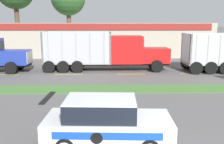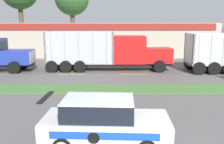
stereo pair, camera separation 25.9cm
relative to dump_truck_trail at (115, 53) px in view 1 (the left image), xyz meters
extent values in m
cube|color=#477538|center=(1.01, -6.96, -1.62)|extent=(120.00, 2.11, 0.06)
cube|color=yellow|center=(-9.49, -1.90, -1.64)|extent=(2.40, 0.14, 0.01)
cube|color=yellow|center=(-4.09, -1.90, -1.64)|extent=(2.40, 0.14, 0.01)
cube|color=yellow|center=(1.31, -1.90, -1.64)|extent=(2.40, 0.14, 0.01)
cube|color=yellow|center=(6.71, -1.90, -1.64)|extent=(2.40, 0.14, 0.01)
cube|color=#23389E|center=(-9.03, -0.64, -0.31)|extent=(2.59, 1.89, 1.25)
cube|color=#B7B7BC|center=(-7.71, -0.64, -0.31)|extent=(0.06, 1.62, 1.06)
cylinder|color=black|center=(-9.03, -1.78, -1.11)|extent=(1.06, 0.30, 1.06)
cylinder|color=black|center=(-9.03, 0.49, -1.11)|extent=(1.06, 0.30, 1.06)
cube|color=silver|center=(9.78, -0.85, -0.86)|extent=(7.11, 2.57, 0.12)
cube|color=silver|center=(6.31, -0.85, 0.46)|extent=(0.16, 2.57, 2.64)
cube|color=silver|center=(9.78, 0.35, 0.46)|extent=(7.11, 0.16, 2.64)
cube|color=#B2B2B7|center=(6.73, -2.16, 0.46)|extent=(0.10, 0.04, 2.51)
cube|color=#B2B2B7|center=(7.75, -2.16, 0.46)|extent=(0.10, 0.04, 2.51)
cube|color=#B2B2B7|center=(8.76, -2.16, 0.46)|extent=(0.10, 0.04, 2.51)
cylinder|color=black|center=(6.83, -2.12, -1.10)|extent=(1.09, 0.30, 1.09)
cylinder|color=black|center=(6.83, 0.41, -1.10)|extent=(1.09, 0.30, 1.09)
cylinder|color=black|center=(8.10, -2.12, -1.10)|extent=(1.09, 0.30, 1.09)
cylinder|color=black|center=(8.10, 0.41, -1.10)|extent=(1.09, 0.30, 1.09)
cylinder|color=black|center=(9.37, 0.41, -1.10)|extent=(1.09, 0.30, 1.09)
cube|color=black|center=(-0.79, 0.00, -1.02)|extent=(11.42, 1.30, 0.18)
cube|color=red|center=(3.68, 0.00, -0.26)|extent=(2.48, 1.94, 1.35)
cube|color=#B7B7BC|center=(4.95, 0.00, -0.26)|extent=(0.06, 1.66, 1.15)
cube|color=red|center=(1.01, 0.00, 0.30)|extent=(2.86, 2.37, 2.46)
cube|color=black|center=(2.46, 0.00, 0.73)|extent=(0.04, 2.01, 1.11)
cylinder|color=silver|center=(-0.52, -0.77, 1.07)|extent=(0.14, 0.14, 1.55)
cube|color=#B7B7BC|center=(-3.46, 0.00, -0.87)|extent=(6.09, 2.37, 0.12)
cube|color=#B7B7BC|center=(-0.50, 0.00, 0.52)|extent=(0.16, 2.37, 2.79)
cube|color=#B7B7BC|center=(-6.43, 0.00, 0.52)|extent=(0.16, 2.37, 2.79)
cube|color=#B7B7BC|center=(-3.46, -1.10, 0.52)|extent=(6.09, 0.16, 2.79)
cube|color=#B7B7BC|center=(-3.46, 1.11, 0.52)|extent=(6.09, 0.16, 2.79)
cube|color=#A3A3A8|center=(-5.90, -1.20, 0.52)|extent=(0.10, 0.04, 2.65)
cube|color=#A3A3A8|center=(-4.68, -1.20, 0.52)|extent=(0.10, 0.04, 2.65)
cube|color=#A3A3A8|center=(-3.46, -1.20, 0.52)|extent=(0.10, 0.04, 2.65)
cube|color=#A3A3A8|center=(-2.25, -1.20, 0.52)|extent=(0.10, 0.04, 2.65)
cube|color=#A3A3A8|center=(-1.03, -1.20, 0.52)|extent=(0.10, 0.04, 2.65)
cylinder|color=black|center=(3.68, -1.16, -1.11)|extent=(1.07, 0.30, 1.07)
cylinder|color=black|center=(3.68, 1.17, -1.11)|extent=(1.07, 0.30, 1.07)
cylinder|color=black|center=(-5.91, -1.16, -1.11)|extent=(1.07, 0.30, 1.07)
cylinder|color=black|center=(-5.91, 1.17, -1.11)|extent=(1.07, 0.30, 1.07)
cylinder|color=black|center=(-4.66, -1.16, -1.11)|extent=(1.07, 0.30, 1.07)
cylinder|color=black|center=(-4.66, 1.17, -1.11)|extent=(1.07, 0.30, 1.07)
cylinder|color=black|center=(-3.41, -1.16, -1.11)|extent=(1.07, 0.30, 1.07)
cylinder|color=black|center=(-3.41, 1.17, -1.11)|extent=(1.07, 0.30, 1.07)
cube|color=white|center=(-0.77, -14.58, -0.96)|extent=(4.54, 2.07, 0.72)
cube|color=black|center=(-1.04, -14.57, -0.28)|extent=(2.52, 1.75, 0.63)
cube|color=white|center=(-1.04, -14.57, 0.05)|extent=(2.52, 1.75, 0.04)
cube|color=black|center=(-2.89, -14.48, 0.09)|extent=(0.27, 1.49, 0.03)
cube|color=blue|center=(-0.82, -15.52, -0.89)|extent=(3.56, 0.18, 0.25)
cylinder|color=black|center=(-1.15, -15.50, -0.96)|extent=(0.40, 0.03, 0.40)
cylinder|color=black|center=(0.65, -13.76, -1.32)|extent=(0.66, 0.23, 0.65)
cylinder|color=silver|center=(0.65, -13.66, -1.32)|extent=(0.45, 0.03, 0.45)
cylinder|color=black|center=(-2.11, -13.63, -1.32)|extent=(0.66, 0.23, 0.65)
cylinder|color=silver|center=(-2.10, -13.52, -1.32)|extent=(0.45, 0.03, 0.45)
cube|color=#BCB29E|center=(-1.95, 13.84, 0.52)|extent=(29.52, 12.00, 4.34)
cube|color=maroon|center=(-1.95, 7.79, 2.24)|extent=(28.05, 0.10, 0.80)
cylinder|color=brown|center=(-5.63, 9.83, 1.47)|extent=(0.58, 0.58, 6.23)
cylinder|color=brown|center=(-11.90, 8.86, 1.84)|extent=(0.57, 0.57, 6.98)
camera|label=1|loc=(-0.82, -22.92, 2.65)|focal=40.00mm
camera|label=2|loc=(-0.56, -22.92, 2.65)|focal=40.00mm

